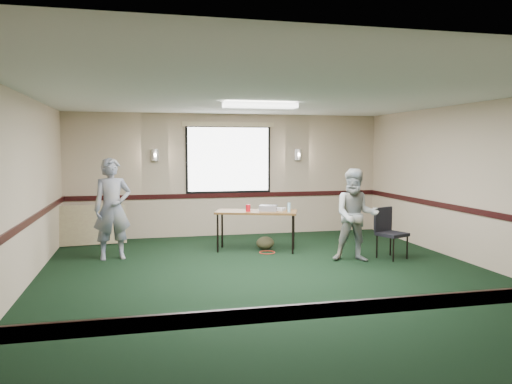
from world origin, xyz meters
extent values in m
plane|color=black|center=(0.00, 0.00, 0.00)|extent=(8.00, 8.00, 0.00)
plane|color=#C2AD8C|center=(0.00, 4.00, 1.35)|extent=(7.00, 0.00, 7.00)
plane|color=#C2AD8C|center=(0.00, -4.00, 1.35)|extent=(7.00, 0.00, 7.00)
plane|color=#C2AD8C|center=(-3.50, 0.00, 1.35)|extent=(0.00, 8.00, 8.00)
plane|color=#C2AD8C|center=(3.50, 0.00, 1.35)|extent=(0.00, 8.00, 8.00)
plane|color=silver|center=(0.00, 0.00, 2.70)|extent=(8.00, 8.00, 0.00)
cube|color=black|center=(0.00, 3.98, 0.90)|extent=(7.00, 0.03, 0.10)
cube|color=black|center=(0.00, -3.98, 0.90)|extent=(7.00, 0.03, 0.10)
cube|color=black|center=(-3.48, 0.00, 0.90)|extent=(0.03, 8.00, 0.10)
cube|color=black|center=(3.48, 0.00, 0.90)|extent=(0.03, 8.00, 0.10)
cube|color=black|center=(0.00, 3.98, 1.70)|extent=(1.90, 0.01, 1.50)
cube|color=white|center=(0.00, 3.97, 1.70)|extent=(1.80, 0.02, 1.40)
cube|color=beige|center=(0.00, 3.97, 2.47)|extent=(2.05, 0.08, 0.10)
cylinder|color=silver|center=(-1.60, 3.94, 1.80)|extent=(0.16, 0.16, 0.25)
cylinder|color=silver|center=(1.60, 3.94, 1.80)|extent=(0.16, 0.16, 0.25)
cube|color=white|center=(0.00, 1.00, 2.64)|extent=(1.20, 0.32, 0.08)
cube|color=brown|center=(0.21, 2.17, 0.74)|extent=(1.64, 1.08, 0.04)
cylinder|color=black|center=(-0.53, 2.17, 0.36)|extent=(0.04, 0.04, 0.72)
cylinder|color=black|center=(0.79, 1.71, 0.36)|extent=(0.04, 0.04, 0.72)
cylinder|color=black|center=(-0.37, 2.63, 0.36)|extent=(0.04, 0.04, 0.72)
cylinder|color=black|center=(0.95, 2.17, 0.36)|extent=(0.04, 0.04, 0.72)
cube|color=#93929A|center=(0.43, 2.13, 0.81)|extent=(0.40, 0.37, 0.11)
cube|color=silver|center=(0.64, 2.13, 0.79)|extent=(0.27, 0.27, 0.05)
cylinder|color=red|center=(0.04, 2.13, 0.83)|extent=(0.09, 0.09, 0.13)
cylinder|color=#9ADFFC|center=(0.76, 1.87, 0.85)|extent=(0.05, 0.05, 0.18)
ellipsoid|color=#403B25|center=(0.41, 2.25, 0.12)|extent=(0.38, 0.30, 0.25)
torus|color=red|center=(0.36, 1.93, 0.01)|extent=(0.36, 0.36, 0.02)
cube|color=#99805E|center=(-3.00, 3.50, 0.40)|extent=(1.58, 0.42, 0.80)
cube|color=black|center=(2.39, 0.96, 0.43)|extent=(0.57, 0.57, 0.06)
cube|color=black|center=(2.31, 1.16, 0.68)|extent=(0.42, 0.21, 0.43)
cylinder|color=black|center=(2.29, 0.72, 0.20)|extent=(0.03, 0.03, 0.41)
cylinder|color=black|center=(2.63, 0.86, 0.20)|extent=(0.03, 0.03, 0.41)
cylinder|color=black|center=(2.15, 1.06, 0.20)|extent=(0.03, 0.03, 0.41)
cylinder|color=black|center=(2.49, 1.20, 0.20)|extent=(0.03, 0.03, 0.41)
imported|color=#3B4B81|center=(-2.41, 2.05, 0.89)|extent=(0.72, 0.54, 1.78)
imported|color=#80A3C7|center=(1.67, 0.92, 0.80)|extent=(0.93, 0.82, 1.60)
camera|label=1|loc=(-1.93, -6.94, 1.94)|focal=35.00mm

